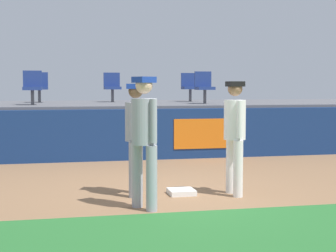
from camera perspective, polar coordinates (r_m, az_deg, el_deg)
ground_plane at (r=8.26m, az=0.56°, el=-7.55°), size 60.00×60.00×0.00m
grass_foreground_strip at (r=6.01m, az=5.75°, el=-12.12°), size 18.00×2.80×0.01m
first_base at (r=8.42m, az=1.45°, el=-7.04°), size 0.40×0.40×0.08m
player_fielder_home at (r=8.32m, az=7.14°, el=-0.39°), size 0.35×0.56×1.77m
player_runner_visitor at (r=7.29m, az=-2.57°, el=-0.75°), size 0.47×0.47×1.82m
player_coach_visitor at (r=8.22m, az=-3.47°, el=-0.55°), size 0.43×0.46×1.73m
field_wall at (r=12.20m, az=-3.69°, el=-0.92°), size 18.00×0.26×1.16m
bleacher_platform at (r=14.74m, az=-5.20°, el=0.12°), size 18.00×4.80×1.22m
seat_back_right at (r=15.76m, az=2.33°, el=4.35°), size 0.46×0.44×0.84m
seat_back_left at (r=15.26m, az=-13.59°, el=4.23°), size 0.47×0.44×0.84m
seat_back_center at (r=15.35m, az=-5.99°, el=4.33°), size 0.46×0.44×0.84m
seat_front_left at (r=13.46m, az=-14.29°, el=4.21°), size 0.45×0.44×0.84m
seat_front_right at (r=14.00m, az=3.88°, el=4.34°), size 0.45×0.44×0.84m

